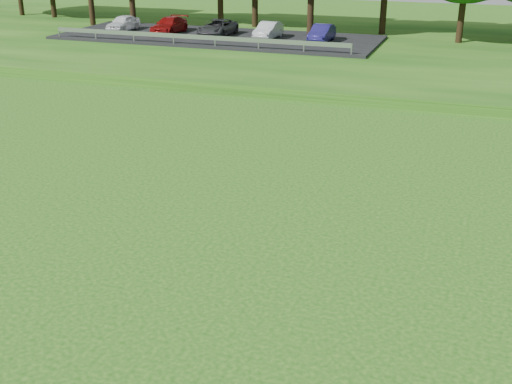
% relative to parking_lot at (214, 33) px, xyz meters
% --- Properties ---
extents(parking_lot, '(24.00, 9.00, 1.38)m').
position_rel_parking_lot_xyz_m(parking_lot, '(0.00, 0.00, 0.00)').
color(parking_lot, black).
rests_on(parking_lot, berm).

